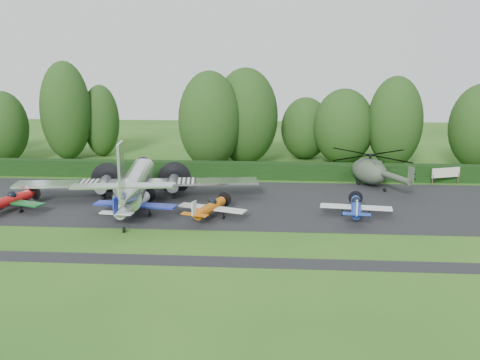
# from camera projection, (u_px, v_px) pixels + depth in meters

# --- Properties ---
(ground) EXTENTS (160.00, 160.00, 0.00)m
(ground) POSITION_uv_depth(u_px,v_px,m) (182.00, 234.00, 44.68)
(ground) COLOR #245417
(ground) RESTS_ON ground
(apron) EXTENTS (70.00, 18.00, 0.01)m
(apron) POSITION_uv_depth(u_px,v_px,m) (199.00, 202.00, 54.40)
(apron) COLOR black
(apron) RESTS_ON ground
(taxiway_verge) EXTENTS (70.00, 2.00, 0.00)m
(taxiway_verge) POSITION_uv_depth(u_px,v_px,m) (167.00, 260.00, 38.85)
(taxiway_verge) COLOR black
(taxiway_verge) RESTS_ON ground
(hedgerow) EXTENTS (90.00, 1.60, 2.00)m
(hedgerow) POSITION_uv_depth(u_px,v_px,m) (212.00, 178.00, 65.08)
(hedgerow) COLOR black
(hedgerow) RESTS_ON ground
(transport_plane) EXTENTS (24.70, 18.94, 7.91)m
(transport_plane) POSITION_uv_depth(u_px,v_px,m) (135.00, 182.00, 53.37)
(transport_plane) COLOR silver
(transport_plane) RESTS_ON ground
(light_plane_red) EXTENTS (7.03, 7.39, 2.70)m
(light_plane_red) POSITION_uv_depth(u_px,v_px,m) (8.00, 201.00, 50.53)
(light_plane_red) COLOR #B31110
(light_plane_red) RESTS_ON ground
(light_plane_white) EXTENTS (7.75, 8.15, 2.98)m
(light_plane_white) POSITION_uv_depth(u_px,v_px,m) (133.00, 204.00, 48.97)
(light_plane_white) COLOR silver
(light_plane_white) RESTS_ON ground
(light_plane_orange) EXTENTS (6.48, 6.81, 2.49)m
(light_plane_orange) POSITION_uv_depth(u_px,v_px,m) (210.00, 208.00, 48.64)
(light_plane_orange) COLOR #C15A0B
(light_plane_orange) RESTS_ON ground
(light_plane_blue) EXTENTS (6.50, 6.84, 2.50)m
(light_plane_blue) POSITION_uv_depth(u_px,v_px,m) (356.00, 207.00, 48.94)
(light_plane_blue) COLOR #1A36A0
(light_plane_blue) RESTS_ON ground
(helicopter) EXTENTS (11.51, 13.48, 3.71)m
(helicopter) POSITION_uv_depth(u_px,v_px,m) (370.00, 169.00, 60.61)
(helicopter) COLOR #364031
(helicopter) RESTS_ON ground
(sign_board) EXTENTS (3.59, 0.13, 2.02)m
(sign_board) POSITION_uv_depth(u_px,v_px,m) (446.00, 173.00, 61.28)
(sign_board) COLOR #3F3326
(sign_board) RESTS_ON ground
(tree_1) EXTENTS (6.37, 6.37, 11.37)m
(tree_1) POSITION_uv_depth(u_px,v_px,m) (211.00, 120.00, 75.71)
(tree_1) COLOR black
(tree_1) RESTS_ON ground
(tree_3) EXTENTS (7.04, 7.04, 13.90)m
(tree_3) POSITION_uv_depth(u_px,v_px,m) (66.00, 111.00, 75.42)
(tree_3) COLOR black
(tree_3) RESTS_ON ground
(tree_5) EXTENTS (7.15, 7.15, 12.03)m
(tree_5) POSITION_uv_depth(u_px,v_px,m) (395.00, 122.00, 70.30)
(tree_5) COLOR black
(tree_5) RESTS_ON ground
(tree_6) EXTENTS (5.29, 5.29, 10.48)m
(tree_6) POSITION_uv_depth(u_px,v_px,m) (101.00, 121.00, 78.22)
(tree_6) COLOR black
(tree_6) RESTS_ON ground
(tree_7) EXTENTS (8.76, 8.76, 13.05)m
(tree_7) POSITION_uv_depth(u_px,v_px,m) (246.00, 116.00, 72.31)
(tree_7) COLOR black
(tree_7) RESTS_ON ground
(tree_8) EXTENTS (6.94, 6.94, 8.84)m
(tree_8) POSITION_uv_depth(u_px,v_px,m) (305.00, 128.00, 76.30)
(tree_8) COLOR black
(tree_8) RESTS_ON ground
(tree_9) EXTENTS (6.83, 6.83, 9.91)m
(tree_9) POSITION_uv_depth(u_px,v_px,m) (3.00, 127.00, 73.40)
(tree_9) COLOR black
(tree_9) RESTS_ON ground
(tree_10) EXTENTS (8.14, 8.14, 10.30)m
(tree_10) POSITION_uv_depth(u_px,v_px,m) (344.00, 127.00, 72.24)
(tree_10) COLOR black
(tree_10) RESTS_ON ground
(tree_11) EXTENTS (8.18, 8.18, 12.72)m
(tree_11) POSITION_uv_depth(u_px,v_px,m) (210.00, 120.00, 69.55)
(tree_11) COLOR black
(tree_11) RESTS_ON ground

